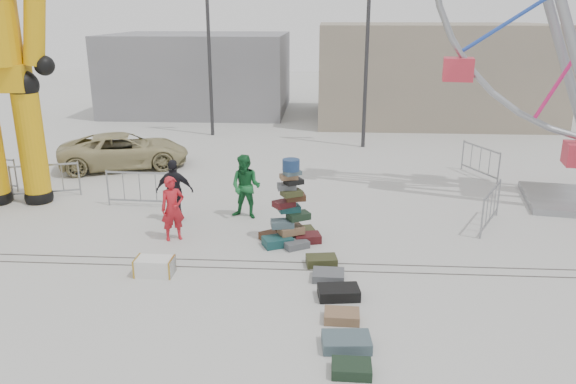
# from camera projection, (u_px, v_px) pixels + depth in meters

# --- Properties ---
(ground) EXTENTS (90.00, 90.00, 0.00)m
(ground) POSITION_uv_depth(u_px,v_px,m) (262.00, 281.00, 12.25)
(ground) COLOR #9E9E99
(ground) RESTS_ON ground
(track_line_near) EXTENTS (40.00, 0.04, 0.01)m
(track_line_near) POSITION_uv_depth(u_px,v_px,m) (265.00, 269.00, 12.82)
(track_line_near) COLOR #47443F
(track_line_near) RESTS_ON ground
(track_line_far) EXTENTS (40.00, 0.04, 0.01)m
(track_line_far) POSITION_uv_depth(u_px,v_px,m) (267.00, 261.00, 13.20)
(track_line_far) COLOR #47443F
(track_line_far) RESTS_ON ground
(building_right) EXTENTS (12.00, 8.00, 5.00)m
(building_right) POSITION_uv_depth(u_px,v_px,m) (432.00, 72.00, 30.05)
(building_right) COLOR gray
(building_right) RESTS_ON ground
(building_left) EXTENTS (10.00, 8.00, 4.40)m
(building_left) POSITION_uv_depth(u_px,v_px,m) (200.00, 73.00, 32.84)
(building_left) COLOR gray
(building_left) RESTS_ON ground
(lamp_post_right) EXTENTS (1.41, 0.25, 8.00)m
(lamp_post_right) POSITION_uv_depth(u_px,v_px,m) (370.00, 40.00, 23.03)
(lamp_post_right) COLOR #2D2D30
(lamp_post_right) RESTS_ON ground
(lamp_post_left) EXTENTS (1.41, 0.25, 8.00)m
(lamp_post_left) POSITION_uv_depth(u_px,v_px,m) (211.00, 38.00, 25.36)
(lamp_post_left) COLOR #2D2D30
(lamp_post_left) RESTS_ON ground
(suitcase_tower) EXTENTS (1.66, 1.44, 2.18)m
(suitcase_tower) POSITION_uv_depth(u_px,v_px,m) (290.00, 219.00, 14.19)
(suitcase_tower) COLOR #184648
(suitcase_tower) RESTS_ON ground
(steamer_trunk) EXTENTS (0.85, 0.50, 0.39)m
(steamer_trunk) POSITION_uv_depth(u_px,v_px,m) (155.00, 266.00, 12.50)
(steamer_trunk) COLOR silver
(steamer_trunk) RESTS_ON ground
(row_case_0) EXTENTS (0.76, 0.56, 0.21)m
(row_case_0) POSITION_uv_depth(u_px,v_px,m) (321.00, 261.00, 13.01)
(row_case_0) COLOR #363A1D
(row_case_0) RESTS_ON ground
(row_case_1) EXTENTS (0.71, 0.58, 0.18)m
(row_case_1) POSITION_uv_depth(u_px,v_px,m) (328.00, 275.00, 12.31)
(row_case_1) COLOR #54575B
(row_case_1) RESTS_ON ground
(row_case_2) EXTENTS (0.90, 0.64, 0.23)m
(row_case_2) POSITION_uv_depth(u_px,v_px,m) (339.00, 292.00, 11.51)
(row_case_2) COLOR black
(row_case_2) RESTS_ON ground
(row_case_3) EXTENTS (0.68, 0.50, 0.19)m
(row_case_3) POSITION_uv_depth(u_px,v_px,m) (342.00, 316.00, 10.66)
(row_case_3) COLOR #856143
(row_case_3) RESTS_ON ground
(row_case_4) EXTENTS (0.89, 0.64, 0.21)m
(row_case_4) POSITION_uv_depth(u_px,v_px,m) (346.00, 342.00, 9.81)
(row_case_4) COLOR #435860
(row_case_4) RESTS_ON ground
(row_case_5) EXTENTS (0.66, 0.47, 0.19)m
(row_case_5) POSITION_uv_depth(u_px,v_px,m) (351.00, 369.00, 9.09)
(row_case_5) COLOR black
(row_case_5) RESTS_ON ground
(barricade_dummy_b) EXTENTS (1.93, 0.71, 1.10)m
(barricade_dummy_b) POSITION_uv_depth(u_px,v_px,m) (46.00, 181.00, 17.61)
(barricade_dummy_b) COLOR gray
(barricade_dummy_b) RESTS_ON ground
(barricade_dummy_c) EXTENTS (2.00, 0.18, 1.10)m
(barricade_dummy_c) POSITION_uv_depth(u_px,v_px,m) (140.00, 189.00, 16.79)
(barricade_dummy_c) COLOR gray
(barricade_dummy_c) RESTS_ON ground
(barricade_wheel_front) EXTENTS (1.01, 1.82, 1.10)m
(barricade_wheel_front) POSITION_uv_depth(u_px,v_px,m) (491.00, 208.00, 15.19)
(barricade_wheel_front) COLOR gray
(barricade_wheel_front) RESTS_ON ground
(barricade_wheel_back) EXTENTS (0.88, 1.88, 1.10)m
(barricade_wheel_back) POSITION_uv_depth(u_px,v_px,m) (480.00, 161.00, 19.88)
(barricade_wheel_back) COLOR gray
(barricade_wheel_back) RESTS_ON ground
(pedestrian_red) EXTENTS (0.73, 0.64, 1.68)m
(pedestrian_red) POSITION_uv_depth(u_px,v_px,m) (173.00, 209.00, 14.25)
(pedestrian_red) COLOR #AE1821
(pedestrian_red) RESTS_ON ground
(pedestrian_green) EXTENTS (1.03, 0.89, 1.83)m
(pedestrian_green) POSITION_uv_depth(u_px,v_px,m) (246.00, 187.00, 15.76)
(pedestrian_green) COLOR #175E2C
(pedestrian_green) RESTS_ON ground
(pedestrian_black) EXTENTS (1.05, 0.48, 1.76)m
(pedestrian_black) POSITION_uv_depth(u_px,v_px,m) (175.00, 191.00, 15.52)
(pedestrian_black) COLOR black
(pedestrian_black) RESTS_ON ground
(parked_suv) EXTENTS (5.13, 3.56, 1.30)m
(parked_suv) POSITION_uv_depth(u_px,v_px,m) (124.00, 151.00, 20.98)
(parked_suv) COLOR tan
(parked_suv) RESTS_ON ground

